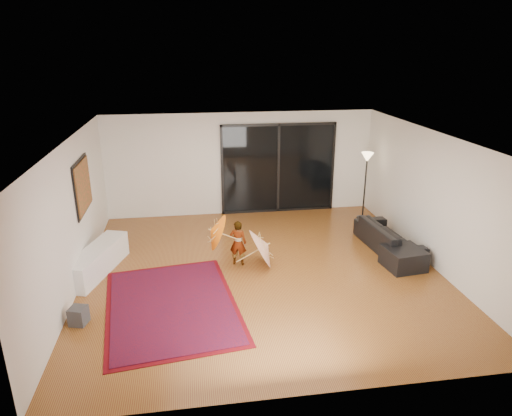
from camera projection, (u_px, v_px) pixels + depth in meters
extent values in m
plane|color=olive|center=(262.00, 271.00, 9.18)|extent=(7.00, 7.00, 0.00)
plane|color=white|center=(263.00, 138.00, 8.27)|extent=(7.00, 7.00, 0.00)
plane|color=silver|center=(241.00, 164.00, 11.99)|extent=(7.00, 0.00, 7.00)
plane|color=silver|center=(310.00, 305.00, 5.47)|extent=(7.00, 0.00, 7.00)
plane|color=silver|center=(72.00, 218.00, 8.23)|extent=(0.00, 7.00, 7.00)
plane|color=silver|center=(433.00, 200.00, 9.22)|extent=(0.00, 7.00, 7.00)
cube|color=black|center=(278.00, 168.00, 12.15)|extent=(3.00, 0.04, 2.40)
cube|color=black|center=(279.00, 125.00, 11.74)|extent=(3.06, 0.06, 0.06)
cube|color=black|center=(278.00, 210.00, 12.52)|extent=(3.06, 0.06, 0.06)
cube|color=black|center=(278.00, 169.00, 12.13)|extent=(0.06, 0.06, 2.40)
cube|color=black|center=(82.00, 186.00, 9.07)|extent=(0.02, 1.28, 1.08)
cube|color=#255722|center=(83.00, 186.00, 9.07)|extent=(0.03, 1.18, 0.98)
cube|color=white|center=(97.00, 260.00, 9.06)|extent=(1.02, 1.92, 0.52)
cube|color=#424244|center=(78.00, 316.00, 7.40)|extent=(0.32, 0.32, 0.30)
cube|color=#57070E|center=(172.00, 305.00, 7.96)|extent=(2.58, 3.34, 0.01)
cube|color=maroon|center=(172.00, 305.00, 7.96)|extent=(2.40, 3.16, 0.02)
imported|color=black|center=(389.00, 237.00, 10.10)|extent=(0.94, 2.02, 0.57)
cube|color=black|center=(404.00, 258.00, 9.27)|extent=(0.81, 0.81, 0.42)
cylinder|color=black|center=(362.00, 218.00, 12.01)|extent=(0.30, 0.30, 0.03)
cylinder|color=black|center=(365.00, 189.00, 11.74)|extent=(0.04, 0.04, 1.62)
cone|color=#FFD899|center=(367.00, 157.00, 11.46)|extent=(0.30, 0.30, 0.24)
imported|color=#999999|center=(238.00, 243.00, 9.33)|extent=(0.40, 0.32, 0.96)
cone|color=orange|center=(211.00, 234.00, 9.12)|extent=(0.46, 0.75, 0.76)
cylinder|color=tan|center=(211.00, 249.00, 9.23)|extent=(0.47, 0.02, 0.22)
cylinder|color=tan|center=(211.00, 229.00, 9.08)|extent=(0.06, 0.02, 0.04)
cone|color=silver|center=(268.00, 243.00, 9.26)|extent=(0.58, 0.88, 0.86)
cylinder|color=tan|center=(268.00, 259.00, 9.39)|extent=(0.50, 0.02, 0.28)
cylinder|color=tan|center=(268.00, 238.00, 9.22)|extent=(0.06, 0.02, 0.04)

